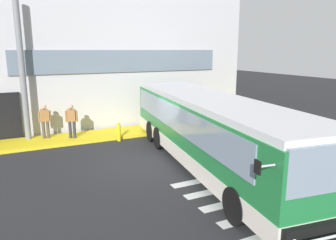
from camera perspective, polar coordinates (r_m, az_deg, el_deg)
name	(u,v)px	position (r m, az deg, el deg)	size (l,w,h in m)	color
ground_plane	(150,163)	(12.95, -3.27, -7.67)	(80.00, 90.00, 0.02)	#232326
bay_paint_stripes	(261,195)	(10.65, 16.24, -12.70)	(4.40, 3.96, 0.01)	silver
terminal_building	(74,51)	(23.12, -16.40, 11.73)	(19.36, 13.80, 8.71)	#B7B7BC
boarding_curb	(115,134)	(17.26, -9.45, -2.38)	(21.56, 2.00, 0.15)	yellow
entry_support_column	(22,70)	(16.67, -24.47, 8.01)	(0.28, 0.28, 6.64)	slate
bus_main_foreground	(210,133)	(12.34, 7.39, -2.22)	(4.51, 12.53, 2.70)	#1E7238
passenger_near_column	(45,120)	(16.77, -20.99, 0.05)	(0.59, 0.24, 1.68)	#4C4233
passenger_by_doorway	(72,119)	(16.41, -16.71, 0.22)	(0.56, 0.46, 1.68)	#2D2D33
safety_bollard_yellow	(119,132)	(16.01, -8.71, -2.13)	(0.18, 0.18, 0.90)	yellow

